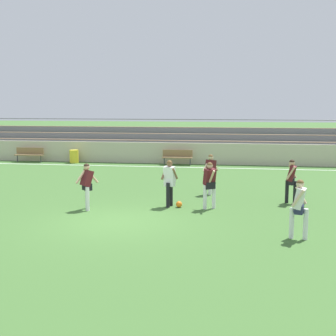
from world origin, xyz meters
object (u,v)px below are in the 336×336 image
Objects in this scene: bleacher_stand at (158,142)px; player_dark_on_ball at (87,182)px; bench_far_left at (29,153)px; soccer_ball at (179,204)px; bench_near_wall_gap at (177,156)px; player_dark_dropping_back at (210,181)px; player_dark_pressing_high at (291,178)px; player_white_wide_left at (169,179)px; player_white_overlapping at (299,204)px; player_dark_challenging at (211,171)px; trash_bin at (74,156)px.

bleacher_stand is 16.93× the size of player_dark_on_ball.
bench_far_left reaches higher than soccer_ball.
bench_near_wall_gap is 11.63m from player_dark_dropping_back.
player_dark_pressing_high reaches higher than bench_far_left.
player_dark_dropping_back is (2.61, -11.33, 0.43)m from bench_near_wall_gap.
player_white_wide_left is 7.58× the size of soccer_ball.
player_dark_pressing_high is (0.30, 4.60, -0.01)m from player_white_overlapping.
player_white_wide_left is at bearing -118.05° from player_dark_challenging.
soccer_ball is (-3.98, -1.28, -0.85)m from player_dark_pressing_high.
trash_bin is at bearing 0.36° from bench_far_left.
player_white_wide_left reaches higher than player_dark_pressing_high.
player_dark_on_ball is at bearing -89.62° from bleacher_stand.
player_white_wide_left is at bearing 17.89° from player_dark_on_ball.
trash_bin is 13.57m from player_white_wide_left.
player_white_overlapping is (14.58, -14.59, 0.42)m from bench_far_left.
player_dark_challenging reaches higher than trash_bin.
trash_bin is (-4.79, -2.80, -0.72)m from bleacher_stand.
bleacher_stand reaches higher than soccer_ball.
player_white_overlapping is (5.22, -14.59, 0.42)m from bench_near_wall_gap.
player_dark_pressing_high reaches higher than bench_near_wall_gap.
player_white_overlapping is at bearing -70.33° from bench_near_wall_gap.
player_dark_dropping_back is at bearing 10.23° from player_dark_on_ball.
player_white_wide_left is 1.02× the size of player_white_overlapping.
player_dark_on_ball is 3.31m from soccer_ball.
player_dark_on_ball is (-4.17, -0.75, -0.02)m from player_dark_dropping_back.
bench_far_left is at bearing 134.98° from player_white_overlapping.
bleacher_stand is 16.80× the size of player_dark_pressing_high.
player_dark_dropping_back is (11.97, -11.33, 0.43)m from bench_far_left.
bench_far_left is 15.68m from soccer_ball.
bleacher_stand reaches higher than player_dark_on_ball.
bench_near_wall_gap is 1.11× the size of player_dark_pressing_high.
player_dark_pressing_high is at bearing -22.31° from player_dark_challenging.
player_white_overlapping is at bearing -68.45° from bleacher_stand.
player_white_wide_left is at bearing -55.76° from trash_bin.
bench_far_left is at bearing 143.57° from player_dark_challenging.
player_dark_challenging is at bearing -74.13° from bench_near_wall_gap.
player_dark_dropping_back is at bearing -87.32° from player_dark_challenging.
player_dark_dropping_back reaches higher than trash_bin.
player_dark_on_ball is (4.89, -12.10, 0.55)m from trash_bin.
trash_bin is 13.06m from player_dark_on_ball.
bench_near_wall_gap is at bearing 0.00° from bench_far_left.
player_dark_dropping_back is (1.43, -0.13, -0.02)m from player_white_wide_left.
player_dark_pressing_high is at bearing 86.29° from player_white_overlapping.
player_dark_challenging is (-3.03, 1.24, 0.01)m from player_dark_pressing_high.
bench_near_wall_gap reaches higher than trash_bin.
player_white_wide_left is 1.03× the size of player_dark_on_ball.
bleacher_stand is at bearing 120.46° from bench_near_wall_gap.
player_dark_challenging is (1.30, 2.45, -0.03)m from player_white_wide_left.
player_dark_challenging is at bearing -44.44° from trash_bin.
player_white_wide_left is 1.02× the size of player_dark_challenging.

